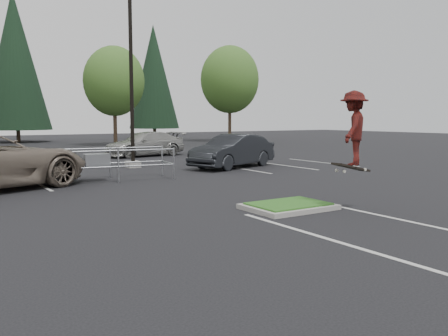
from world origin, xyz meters
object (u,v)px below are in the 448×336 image
decid_c (114,83)px  car_far_silver (145,144)px  light_pole (131,71)px  cart_corral (101,160)px  decid_d (229,82)px  car_r_charc (233,151)px  conif_b (15,60)px  skateboarder (352,129)px  conif_c (154,77)px

decid_c → car_far_silver: size_ratio=1.62×
light_pole → cart_corral: light_pole is taller
cart_corral → decid_d: bearing=55.3°
decid_c → car_r_charc: decid_c is taller
conif_b → car_far_silver: conif_b is taller
skateboarder → decid_d: bearing=-150.1°
conif_b → cart_corral: conif_b is taller
decid_c → car_r_charc: 20.96m
cart_corral → decid_c: bearing=76.7°
cart_corral → car_r_charc: (6.83, 1.34, 0.02)m
light_pole → conif_b: 28.69m
decid_c → decid_d: 12.03m
conif_b → car_r_charc: bearing=-81.8°
decid_c → decid_d: decid_d is taller
conif_c → car_r_charc: conif_c is taller
car_r_charc → car_far_silver: size_ratio=0.93×
decid_d → conif_c: (-3.99, 9.17, 0.94)m
light_pole → cart_corral: (-2.83, -3.93, -3.79)m
conif_c → skateboarder: 42.74m
decid_d → conif_c: conif_c is taller
light_pole → decid_c: (5.49, 17.83, 0.69)m
decid_d → car_far_silver: decid_d is taller
conif_b → cart_corral: size_ratio=3.23×
light_pole → cart_corral: bearing=-125.7°
light_pole → cart_corral: size_ratio=2.26×
decid_c → conif_b: 12.51m
decid_d → conif_b: (-17.99, 10.17, 1.94)m
light_pole → conif_b: bearing=91.0°
light_pole → car_r_charc: 6.08m
skateboarder → car_r_charc: (3.30, 10.41, -1.30)m
decid_d → car_r_charc: 25.42m
conif_b → car_far_silver: bearing=-80.7°
skateboarder → cart_corral: bearing=-100.6°
cart_corral → car_r_charc: size_ratio=0.94×
conif_b → conif_c: size_ratio=1.16×
decid_c → decid_d: (12.00, 0.50, 0.66)m
decid_c → conif_c: bearing=50.4°
conif_b → car_r_charc: conif_b is taller
light_pole → decid_c: 18.67m
decid_c → conif_b: size_ratio=0.58×
cart_corral → skateboarder: 9.82m
decid_d → light_pole: bearing=-133.7°
light_pole → decid_d: light_pole is taller
decid_c → light_pole: bearing=-107.1°
light_pole → car_far_silver: light_pole is taller
light_pole → car_far_silver: bearing=61.9°
decid_d → conif_c: size_ratio=0.75×
conif_b → cart_corral: (-2.33, -32.43, -7.08)m
decid_d → conif_b: bearing=150.5°
cart_corral → light_pole: bearing=61.9°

